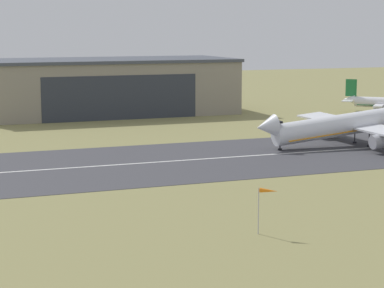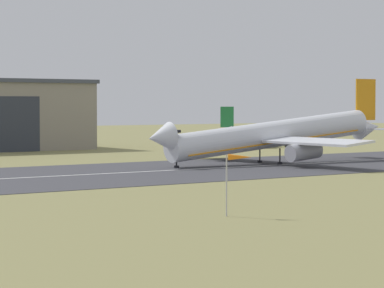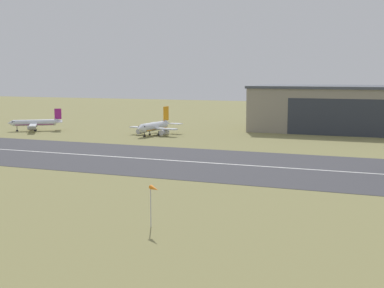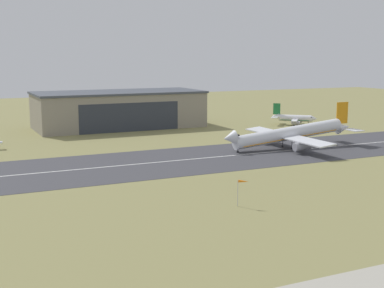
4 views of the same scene
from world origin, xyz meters
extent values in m
plane|color=olive|center=(0.00, 60.75, 0.00)|extent=(676.05, 676.05, 0.00)
cylinder|color=silver|center=(57.84, 125.45, 5.18)|extent=(43.18, 5.01, 8.59)
cone|color=silver|center=(34.31, 125.65, 5.18)|extent=(4.63, 4.68, 5.01)
cone|color=silver|center=(82.07, 125.24, 6.01)|extent=(5.97, 4.23, 4.67)
cube|color=black|center=(36.60, 125.63, 6.11)|extent=(1.17, 3.95, 0.54)
cube|color=orange|center=(57.84, 125.45, 3.90)|extent=(38.49, 4.74, 3.77)
cube|color=silver|center=(57.09, 138.07, 4.37)|extent=(6.50, 20.64, 0.98)
cylinder|color=#A8A8B2|center=(55.81, 136.44, 2.68)|extent=(6.30, 2.93, 3.42)
cube|color=silver|center=(56.87, 112.84, 4.37)|extent=(6.50, 20.64, 0.98)
cylinder|color=#A8A8B2|center=(55.62, 114.50, 2.68)|extent=(6.30, 2.93, 3.42)
cube|color=orange|center=(81.23, 125.25, 11.44)|extent=(5.05, 0.32, 7.89)
cube|color=silver|center=(81.68, 131.12, 5.87)|extent=(4.48, 7.14, 0.24)
cylinder|color=black|center=(37.59, 125.63, 1.43)|extent=(0.24, 0.24, 2.86)
cylinder|color=black|center=(37.59, 125.63, 0.22)|extent=(0.84, 0.84, 0.44)
cylinder|color=black|center=(57.51, 128.24, 1.43)|extent=(0.24, 0.24, 2.86)
cylinder|color=black|center=(57.51, 128.24, 0.22)|extent=(0.84, 0.84, 0.44)
cylinder|color=black|center=(57.46, 122.67, 1.43)|extent=(0.24, 0.24, 2.86)
cylinder|color=black|center=(57.46, 122.67, 0.22)|extent=(0.84, 0.84, 0.44)
cylinder|color=white|center=(97.61, 176.22, 3.30)|extent=(12.99, 12.05, 3.04)
cone|color=white|center=(104.11, 170.42, 3.30)|extent=(4.06, 4.09, 3.04)
cone|color=white|center=(90.77, 182.32, 3.84)|extent=(4.54, 4.47, 2.73)
cube|color=black|center=(102.99, 171.42, 3.91)|extent=(2.54, 2.66, 0.44)
cube|color=#1E7238|center=(97.61, 176.22, 2.46)|extent=(11.79, 10.95, 0.20)
cube|color=white|center=(94.36, 172.13, 2.77)|extent=(6.80, 7.20, 0.40)
cylinder|color=#A8A8B2|center=(95.13, 172.24, 1.58)|extent=(4.20, 4.03, 1.88)
cube|color=white|center=(101.30, 179.91, 2.77)|extent=(6.80, 7.20, 0.40)
cylinder|color=#A8A8B2|center=(101.28, 179.14, 1.58)|extent=(4.20, 4.03, 1.88)
cube|color=#1E7238|center=(91.18, 181.96, 7.40)|extent=(2.65, 2.41, 5.16)
cube|color=white|center=(88.32, 179.36, 3.75)|extent=(5.25, 5.39, 0.24)
cube|color=white|center=(93.43, 185.09, 3.75)|extent=(5.25, 5.39, 0.24)
cylinder|color=black|center=(102.20, 172.13, 0.89)|extent=(0.24, 0.24, 1.78)
cylinder|color=black|center=(102.20, 172.13, 0.22)|extent=(0.84, 0.84, 0.44)
cylinder|color=black|center=(96.24, 175.00, 0.89)|extent=(0.24, 0.24, 1.78)
cylinder|color=black|center=(96.24, 175.00, 0.22)|extent=(0.84, 0.84, 0.44)
cylinder|color=black|center=(98.67, 177.72, 0.89)|extent=(0.24, 0.24, 1.78)
cylinder|color=black|center=(98.67, 177.72, 0.22)|extent=(0.84, 0.84, 0.44)
cylinder|color=#B7B7BC|center=(5.11, 69.55, 2.92)|extent=(0.14, 0.14, 5.83)
cone|color=orange|center=(6.08, 68.74, 5.58)|extent=(2.09, 1.89, 0.60)
camera|label=1|loc=(-34.86, -11.40, 25.30)|focal=70.00mm
camera|label=2|loc=(-46.42, 2.14, 10.49)|focal=85.00mm
camera|label=3|loc=(36.07, 6.92, 20.48)|focal=50.00mm
camera|label=4|loc=(-51.44, -27.43, 32.27)|focal=50.00mm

